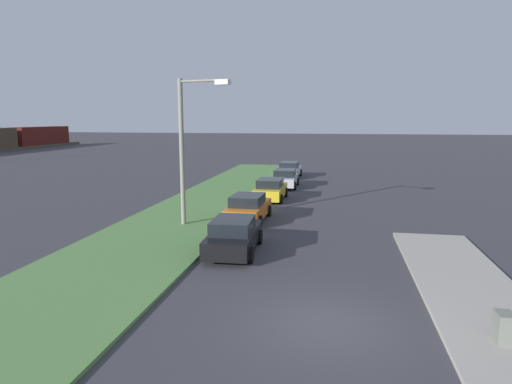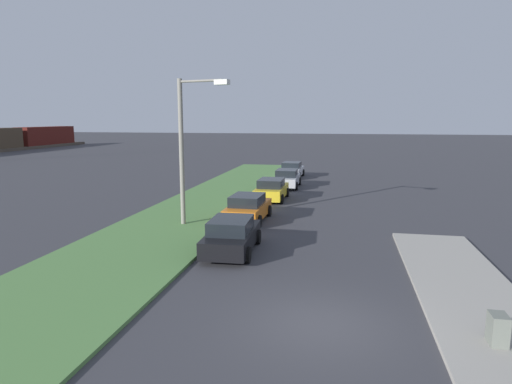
{
  "view_description": "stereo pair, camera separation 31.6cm",
  "coord_description": "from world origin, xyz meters",
  "px_view_note": "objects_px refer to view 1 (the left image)",
  "views": [
    {
      "loc": [
        -11.5,
        -0.15,
        5.57
      ],
      "look_at": [
        12.56,
        4.27,
        1.48
      ],
      "focal_mm": 31.11,
      "sensor_mm": 36.0,
      "label": 1
    },
    {
      "loc": [
        -11.45,
        -0.46,
        5.57
      ],
      "look_at": [
        12.56,
        4.27,
        1.48
      ],
      "focal_mm": 31.11,
      "sensor_mm": 36.0,
      "label": 2
    }
  ],
  "objects_px": {
    "parked_car_silver": "(285,178)",
    "utility_box": "(504,330)",
    "parked_car_black": "(234,236)",
    "parked_car_yellow": "(270,190)",
    "streetlight": "(188,142)",
    "parked_car_white": "(289,170)",
    "parked_car_orange": "(248,208)"
  },
  "relations": [
    {
      "from": "parked_car_yellow",
      "to": "parked_car_white",
      "type": "xyz_separation_m",
      "value": [
        11.92,
        -0.03,
        0.0
      ]
    },
    {
      "from": "parked_car_black",
      "to": "parked_car_silver",
      "type": "bearing_deg",
      "value": -2.43
    },
    {
      "from": "parked_car_white",
      "to": "streetlight",
      "type": "relative_size",
      "value": 0.58
    },
    {
      "from": "parked_car_white",
      "to": "parked_car_silver",
      "type": "bearing_deg",
      "value": -175.25
    },
    {
      "from": "parked_car_yellow",
      "to": "parked_car_silver",
      "type": "height_order",
      "value": "same"
    },
    {
      "from": "streetlight",
      "to": "parked_car_silver",
      "type": "bearing_deg",
      "value": -13.21
    },
    {
      "from": "parked_car_silver",
      "to": "parked_car_orange",
      "type": "bearing_deg",
      "value": 176.94
    },
    {
      "from": "parked_car_black",
      "to": "parked_car_silver",
      "type": "relative_size",
      "value": 1.01
    },
    {
      "from": "parked_car_black",
      "to": "parked_car_silver",
      "type": "xyz_separation_m",
      "value": [
        18.02,
        -0.05,
        0.0
      ]
    },
    {
      "from": "parked_car_black",
      "to": "parked_car_orange",
      "type": "distance_m",
      "value": 5.75
    },
    {
      "from": "parked_car_orange",
      "to": "parked_car_silver",
      "type": "bearing_deg",
      "value": -1.26
    },
    {
      "from": "parked_car_orange",
      "to": "streetlight",
      "type": "height_order",
      "value": "streetlight"
    },
    {
      "from": "parked_car_yellow",
      "to": "streetlight",
      "type": "height_order",
      "value": "streetlight"
    },
    {
      "from": "parked_car_black",
      "to": "utility_box",
      "type": "bearing_deg",
      "value": -130.27
    },
    {
      "from": "parked_car_white",
      "to": "utility_box",
      "type": "xyz_separation_m",
      "value": [
        -30.64,
        -8.55,
        -0.27
      ]
    },
    {
      "from": "parked_car_silver",
      "to": "utility_box",
      "type": "bearing_deg",
      "value": -161.71
    },
    {
      "from": "parked_car_orange",
      "to": "utility_box",
      "type": "relative_size",
      "value": 4.83
    },
    {
      "from": "parked_car_yellow",
      "to": "streetlight",
      "type": "distance_m",
      "value": 9.6
    },
    {
      "from": "parked_car_silver",
      "to": "utility_box",
      "type": "height_order",
      "value": "parked_car_silver"
    },
    {
      "from": "parked_car_silver",
      "to": "streetlight",
      "type": "distance_m",
      "value": 14.97
    },
    {
      "from": "parked_car_silver",
      "to": "utility_box",
      "type": "relative_size",
      "value": 4.79
    },
    {
      "from": "parked_car_silver",
      "to": "utility_box",
      "type": "distance_m",
      "value": 25.85
    },
    {
      "from": "parked_car_silver",
      "to": "parked_car_white",
      "type": "distance_m",
      "value": 6.15
    },
    {
      "from": "parked_car_silver",
      "to": "parked_car_white",
      "type": "height_order",
      "value": "same"
    },
    {
      "from": "parked_car_silver",
      "to": "parked_car_white",
      "type": "xyz_separation_m",
      "value": [
        6.14,
        0.31,
        0.0
      ]
    },
    {
      "from": "parked_car_yellow",
      "to": "parked_car_silver",
      "type": "bearing_deg",
      "value": -2.75
    },
    {
      "from": "parked_car_orange",
      "to": "parked_car_yellow",
      "type": "relative_size",
      "value": 1.01
    },
    {
      "from": "parked_car_orange",
      "to": "parked_car_yellow",
      "type": "distance_m",
      "value": 6.52
    },
    {
      "from": "parked_car_black",
      "to": "parked_car_yellow",
      "type": "height_order",
      "value": "same"
    },
    {
      "from": "parked_car_yellow",
      "to": "parked_car_silver",
      "type": "distance_m",
      "value": 5.79
    },
    {
      "from": "streetlight",
      "to": "parked_car_yellow",
      "type": "bearing_deg",
      "value": -19.64
    },
    {
      "from": "parked_car_yellow",
      "to": "parked_car_silver",
      "type": "relative_size",
      "value": 1.0
    }
  ]
}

